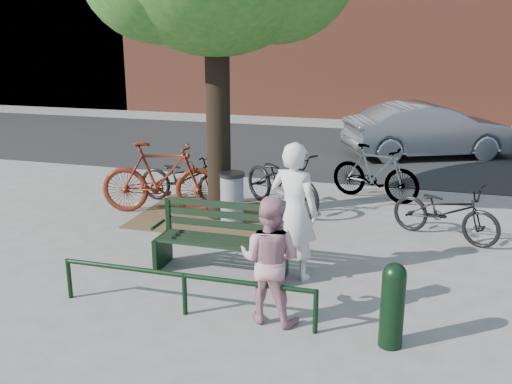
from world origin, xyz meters
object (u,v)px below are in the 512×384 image
(park_bench, at_px, (222,237))
(parked_car, at_px, (429,130))
(bollard, at_px, (393,302))
(litter_bin, at_px, (232,198))
(bicycle_c, at_px, (282,180))
(person_left, at_px, (294,211))
(person_right, at_px, (269,260))

(park_bench, height_order, parked_car, parked_car)
(bollard, height_order, litter_bin, bollard)
(bicycle_c, bearing_deg, person_left, -125.84)
(person_right, xyz_separation_m, bicycle_c, (-0.85, 4.04, -0.19))
(parked_car, bearing_deg, person_right, 145.38)
(bicycle_c, bearing_deg, bollard, -115.11)
(person_right, bearing_deg, park_bench, -43.95)
(litter_bin, relative_size, parked_car, 0.21)
(litter_bin, bearing_deg, person_right, -64.42)
(bollard, bearing_deg, person_left, 133.99)
(park_bench, height_order, person_left, person_left)
(bollard, distance_m, parked_car, 9.51)
(parked_car, bearing_deg, bollard, 153.51)
(park_bench, relative_size, litter_bin, 2.00)
(park_bench, height_order, bicycle_c, bicycle_c)
(park_bench, distance_m, parked_car, 8.61)
(person_left, distance_m, litter_bin, 2.38)
(park_bench, relative_size, person_right, 1.21)
(person_left, xyz_separation_m, person_right, (0.00, -1.20, -0.18))
(parked_car, bearing_deg, litter_bin, 129.14)
(person_left, height_order, person_right, person_left)
(park_bench, xyz_separation_m, parked_car, (2.63, 8.19, 0.21))
(person_right, distance_m, parked_car, 9.47)
(litter_bin, bearing_deg, person_left, -51.60)
(park_bench, relative_size, bicycle_c, 0.86)
(park_bench, bearing_deg, parked_car, 72.20)
(bollard, height_order, parked_car, parked_car)
(bollard, bearing_deg, litter_bin, 130.92)
(person_left, xyz_separation_m, parked_car, (1.68, 8.12, -0.21))
(person_left, bearing_deg, parked_car, -87.41)
(person_right, height_order, bollard, person_right)
(bollard, xyz_separation_m, parked_car, (0.35, 9.50, 0.20))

